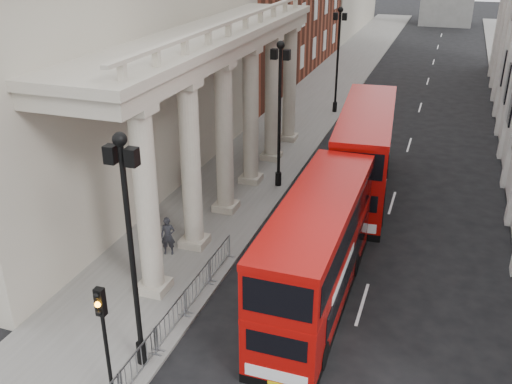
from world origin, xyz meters
TOP-DOWN VIEW (x-y plane):
  - sidewalk_west at (-3.00, 30.00)m, footprint 6.00×140.00m
  - kerb at (-0.05, 30.00)m, footprint 0.20×140.00m
  - portico_building at (-10.50, 18.00)m, footprint 9.00×28.00m
  - lamp_post_south at (-0.60, 4.00)m, footprint 1.05×0.44m
  - lamp_post_mid at (-0.60, 20.00)m, footprint 1.05×0.44m
  - lamp_post_north at (-0.60, 36.00)m, footprint 1.05×0.44m
  - traffic_light at (-0.50, 1.98)m, footprint 0.28×0.33m
  - bus_near at (4.12, 9.54)m, footprint 2.60×10.59m
  - bus_far at (4.14, 20.78)m, footprint 3.70×11.58m
  - pedestrian_a at (-3.07, 10.86)m, footprint 0.76×0.61m
  - pedestrian_b at (-5.11, 17.38)m, footprint 0.95×0.76m
  - pedestrian_c at (-3.46, 23.59)m, footprint 1.04×0.85m

SIDE VIEW (x-z plane):
  - sidewalk_west at x=-3.00m, z-range 0.00..0.12m
  - kerb at x=-0.05m, z-range 0.00..0.14m
  - pedestrian_a at x=-3.07m, z-range 0.12..1.94m
  - pedestrian_c at x=-3.46m, z-range 0.12..1.95m
  - pedestrian_b at x=-5.11m, z-range 0.12..1.98m
  - bus_near at x=4.12m, z-range 0.10..4.67m
  - bus_far at x=4.14m, z-range 0.11..5.03m
  - traffic_light at x=-0.50m, z-range 0.96..5.26m
  - lamp_post_south at x=-0.60m, z-range 0.75..9.07m
  - lamp_post_mid at x=-0.60m, z-range 0.75..9.07m
  - lamp_post_north at x=-0.60m, z-range 0.75..9.07m
  - portico_building at x=-10.50m, z-range 0.00..12.00m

